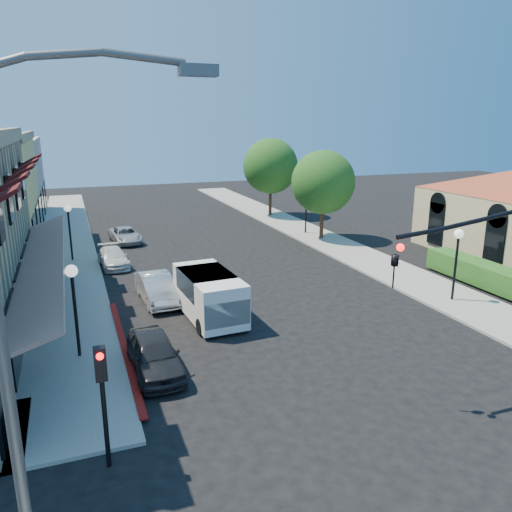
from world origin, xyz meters
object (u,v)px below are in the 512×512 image
object	(u,v)px
street_tree_a	(323,182)
parked_car_c	(113,258)
parked_car_d	(125,235)
secondary_signal	(102,385)
lamppost_left_near	(73,288)
lamppost_left_far	(69,218)
lamppost_right_near	(458,247)
parked_car_a	(154,354)
street_tree_b	(270,166)
cobra_streetlight	(25,332)
parked_car_b	(157,288)
lamppost_right_far	(306,199)
white_van	(210,293)

from	to	relation	value
street_tree_a	parked_car_c	xyz separation A→B (m)	(-15.00, -2.00, -3.65)
parked_car_c	parked_car_d	xyz separation A→B (m)	(1.37, 6.00, 0.00)
secondary_signal	lamppost_left_near	world-z (taller)	lamppost_left_near
lamppost_left_near	parked_car_c	bearing A→B (deg)	79.15
street_tree_a	lamppost_left_far	bearing A→B (deg)	180.00
lamppost_right_near	lamppost_left_far	bearing A→B (deg)	140.53
parked_car_a	lamppost_right_near	bearing A→B (deg)	6.17
street_tree_b	cobra_streetlight	bearing A→B (deg)	-117.83
street_tree_b	parked_car_a	size ratio (longest dim) A/B	1.80
cobra_streetlight	parked_car_b	world-z (taller)	cobra_streetlight
lamppost_left_far	street_tree_b	bearing A→B (deg)	30.03
parked_car_b	parked_car_d	xyz separation A→B (m)	(-0.03, 13.00, -0.13)
street_tree_a	lamppost_right_far	xyz separation A→B (m)	(-0.30, 2.00, -1.46)
lamppost_left_far	parked_car_a	xyz separation A→B (m)	(2.42, -16.00, -2.07)
white_van	parked_car_a	xyz separation A→B (m)	(-3.09, -4.04, -0.52)
lamppost_left_near	lamppost_left_far	bearing A→B (deg)	90.00
lamppost_right_far	cobra_streetlight	bearing A→B (deg)	-124.17
street_tree_a	street_tree_b	size ratio (longest dim) A/B	0.92
lamppost_right_near	cobra_streetlight	bearing A→B (deg)	-150.46
cobra_streetlight	parked_car_c	distance (m)	22.69
lamppost_left_near	lamppost_left_far	size ratio (longest dim) A/B	1.00
cobra_streetlight	parked_car_a	xyz separation A→B (m)	(3.07, 8.00, -4.60)
white_van	parked_car_c	size ratio (longest dim) A/B	1.26
parked_car_a	parked_car_c	size ratio (longest dim) A/B	1.04
secondary_signal	cobra_streetlight	xyz separation A→B (m)	(-1.15, -3.41, 2.95)
street_tree_a	street_tree_b	distance (m)	10.01
street_tree_a	secondary_signal	xyz separation A→B (m)	(-16.80, -20.59, -1.88)
street_tree_a	parked_car_b	bearing A→B (deg)	-146.50
lamppost_left_near	lamppost_left_far	xyz separation A→B (m)	(0.00, 14.00, 0.00)
street_tree_b	secondary_signal	xyz separation A→B (m)	(-16.80, -30.59, -2.23)
secondary_signal	lamppost_left_far	size ratio (longest dim) A/B	0.93
white_van	parked_car_a	distance (m)	5.12
cobra_streetlight	lamppost_left_near	distance (m)	10.34
secondary_signal	parked_car_c	world-z (taller)	secondary_signal
lamppost_right_far	white_van	world-z (taller)	lamppost_right_far
lamppost_right_far	parked_car_b	distance (m)	17.38
lamppost_right_far	parked_car_b	bearing A→B (deg)	-140.41
lamppost_left_near	parked_car_a	distance (m)	3.76
lamppost_left_far	white_van	size ratio (longest dim) A/B	0.76
parked_car_a	parked_car_b	size ratio (longest dim) A/B	0.95
cobra_streetlight	lamppost_left_near	bearing A→B (deg)	86.29
street_tree_a	parked_car_b	world-z (taller)	street_tree_a
secondary_signal	white_van	bearing A→B (deg)	59.90
secondary_signal	lamppost_left_far	xyz separation A→B (m)	(-0.50, 20.59, 0.42)
white_van	parked_car_c	bearing A→B (deg)	107.85
lamppost_right_far	parked_car_c	bearing A→B (deg)	-164.78
cobra_streetlight	lamppost_right_far	size ratio (longest dim) A/B	2.61
secondary_signal	parked_car_c	size ratio (longest dim) A/B	0.89
cobra_streetlight	parked_car_d	distance (m)	28.72
street_tree_b	lamppost_right_far	xyz separation A→B (m)	(-0.30, -8.00, -1.81)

